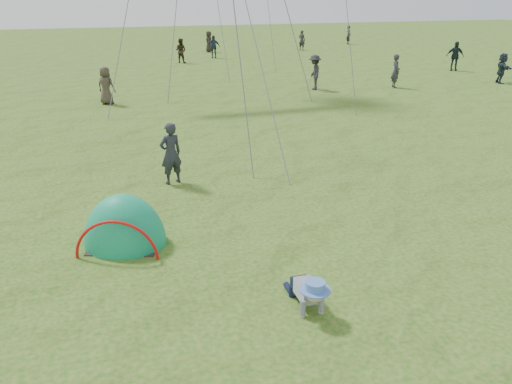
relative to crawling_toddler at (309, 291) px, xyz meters
name	(u,v)px	position (x,y,z in m)	size (l,w,h in m)	color
ground	(294,315)	(-0.26, -0.09, -0.32)	(140.00, 140.00, 0.00)	#1B540F
crawling_toddler	(309,291)	(0.00, 0.00, 0.00)	(0.59, 0.84, 0.64)	black
popup_tent	(126,244)	(-2.47, 3.11, -0.32)	(1.59, 1.31, 2.05)	#0F797B
standing_adult	(171,154)	(-1.03, 6.14, 0.47)	(0.58, 0.38, 1.58)	#24262F
crowd_person_0	(349,35)	(21.07, 37.56, 0.51)	(0.61, 0.40, 1.67)	black
crowd_person_1	(181,51)	(3.63, 29.34, 0.50)	(0.79, 0.62, 1.63)	#2D221B
crowd_person_2	(213,47)	(6.44, 31.30, 0.49)	(0.95, 0.40, 1.62)	#283749
crowd_person_4	(106,86)	(-2.02, 16.77, 0.48)	(0.78, 0.51, 1.60)	#40362E
crowd_person_6	(396,71)	(12.16, 16.25, 0.51)	(0.61, 0.40, 1.67)	#292A33
crowd_person_8	(455,56)	(19.03, 20.24, 0.56)	(1.03, 0.43, 1.76)	#19252B
crowd_person_9	(315,72)	(8.02, 17.06, 0.53)	(1.10, 0.63, 1.71)	#242429
crowd_person_10	(209,42)	(7.06, 35.25, 0.50)	(0.80, 0.52, 1.64)	black
crowd_person_11	(502,68)	(18.29, 15.57, 0.47)	(1.46, 0.47, 1.58)	#232D3A
crowd_person_12	(302,40)	(14.81, 34.18, 0.48)	(0.59, 0.39, 1.61)	#28282D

